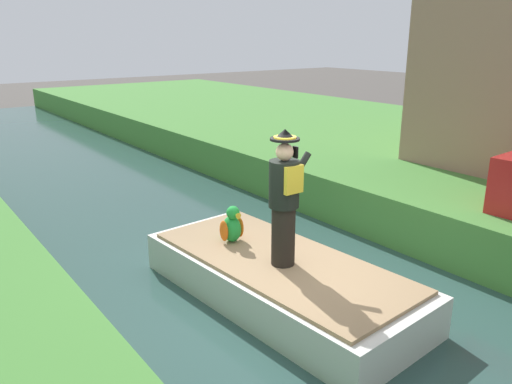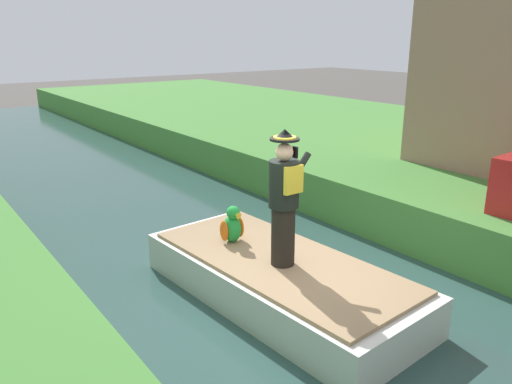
# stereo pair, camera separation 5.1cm
# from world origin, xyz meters

# --- Properties ---
(ground_plane) EXTENTS (80.00, 80.00, 0.00)m
(ground_plane) POSITION_xyz_m (0.00, 0.00, 0.00)
(ground_plane) COLOR #4C4742
(canal_water) EXTENTS (5.33, 48.00, 0.10)m
(canal_water) POSITION_xyz_m (0.00, 0.00, 0.05)
(canal_water) COLOR #2D4C47
(canal_water) RESTS_ON ground
(boat) EXTENTS (2.08, 4.31, 0.61)m
(boat) POSITION_xyz_m (0.00, 0.39, 0.40)
(boat) COLOR silver
(boat) RESTS_ON canal_water
(person_pirate) EXTENTS (0.61, 0.42, 1.85)m
(person_pirate) POSITION_xyz_m (-0.06, 0.24, 1.64)
(person_pirate) COLOR black
(person_pirate) RESTS_ON boat
(parrot_plush) EXTENTS (0.36, 0.34, 0.57)m
(parrot_plush) POSITION_xyz_m (-0.18, 1.30, 0.95)
(parrot_plush) COLOR green
(parrot_plush) RESTS_ON boat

